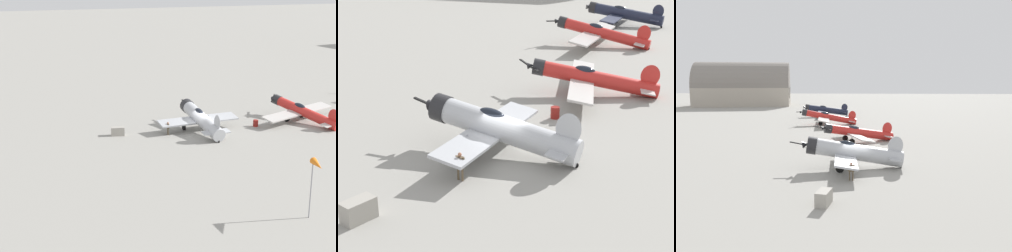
% 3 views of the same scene
% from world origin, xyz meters
% --- Properties ---
extents(ground_plane, '(400.00, 400.00, 0.00)m').
position_xyz_m(ground_plane, '(0.00, 0.00, 0.00)').
color(ground_plane, gray).
extents(airplane_foreground, '(10.41, 11.29, 3.26)m').
position_xyz_m(airplane_foreground, '(0.04, -0.50, 1.62)').
color(airplane_foreground, '#B7BABF').
rests_on(airplane_foreground, ground_plane).
extents(airplane_mid_apron, '(12.22, 11.36, 2.93)m').
position_xyz_m(airplane_mid_apron, '(-14.11, -0.43, 1.37)').
color(airplane_mid_apron, red).
rests_on(airplane_mid_apron, ground_plane).
extents(airplane_far_line, '(13.70, 11.67, 3.26)m').
position_xyz_m(airplane_far_line, '(-32.93, -6.92, 1.51)').
color(airplane_far_line, red).
rests_on(airplane_far_line, ground_plane).
extents(airplane_outer_stand, '(13.36, 11.20, 3.21)m').
position_xyz_m(airplane_outer_stand, '(-47.73, -9.27, 1.63)').
color(airplane_outer_stand, '#1E2338').
rests_on(airplane_outer_stand, ground_plane).
extents(ground_crew_mechanic, '(0.25, 0.62, 1.61)m').
position_xyz_m(ground_crew_mechanic, '(4.27, -0.31, 0.97)').
color(ground_crew_mechanic, brown).
rests_on(ground_crew_mechanic, ground_plane).
extents(equipment_crate, '(1.71, 1.11, 1.03)m').
position_xyz_m(equipment_crate, '(10.08, -1.92, 0.52)').
color(equipment_crate, '#9E998E').
rests_on(equipment_crate, ground_plane).
extents(fuel_drum, '(0.67, 0.67, 0.84)m').
position_xyz_m(fuel_drum, '(-7.38, -0.31, 0.42)').
color(fuel_drum, maroon).
rests_on(fuel_drum, ground_plane).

